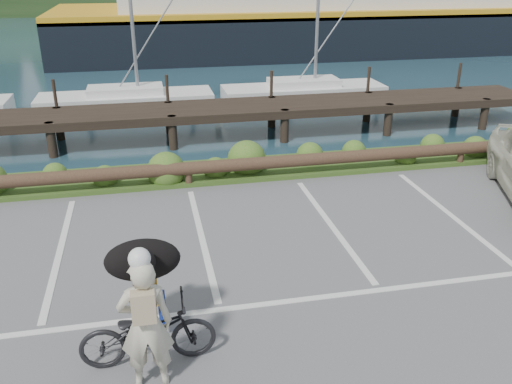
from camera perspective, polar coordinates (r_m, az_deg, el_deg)
The scene contains 6 objects.
ground at distance 8.76m, azimuth -4.22°, elevation -10.79°, with size 72.00×72.00×0.00m, color #565659.
vegetation_strip at distance 13.45m, azimuth -7.35°, elevation 1.92°, with size 34.00×1.60×0.10m, color #3D5B21.
log_rail at distance 12.82m, azimuth -7.06°, elevation 0.60°, with size 32.00×0.30×0.60m, color #443021, non-canonical shape.
bicycle at distance 7.36m, azimuth -11.31°, elevation -14.29°, with size 0.61×1.76×0.93m, color black.
cyclist at distance 6.78m, azimuth -11.53°, elevation -13.52°, with size 0.65×0.42×1.77m, color beige.
dog at distance 7.42m, azimuth -11.86°, elevation -7.01°, with size 1.01×0.49×0.58m, color black.
Camera 1 is at (-0.86, -7.22, 4.89)m, focal length 38.00 mm.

